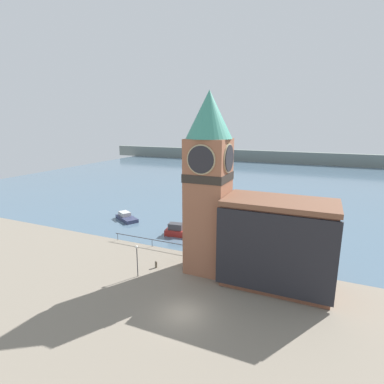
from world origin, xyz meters
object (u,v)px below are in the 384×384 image
Objects in this scene: pier_building at (277,243)px; boat_near at (180,231)px; lamp_post at (137,255)px; boat_far at (126,217)px; clock_tower at (208,180)px; mooring_bollard_near at (156,264)px.

boat_near is at bearing 150.62° from pier_building.
pier_building is at bearing 17.28° from lamp_post.
pier_building is 15.20m from lamp_post.
pier_building is at bearing -37.48° from boat_near.
boat_far is at bearing 157.66° from boat_near.
mooring_bollard_near is (-5.70, -2.21, -10.27)m from clock_tower.
boat_near is 12.52m from boat_far.
pier_building is (7.85, -0.38, -6.06)m from clock_tower.
clock_tower is 15.12m from boat_near.
boat_near reaches higher than mooring_bollard_near.
pier_building is 3.06× the size of lamp_post.
clock_tower reaches higher than lamp_post.
clock_tower is at bearing -55.61° from boat_near.
clock_tower is 11.96m from mooring_bollard_near.
boat_far is at bearing 135.92° from mooring_bollard_near.
pier_building is at bearing 7.70° from mooring_bollard_near.
clock_tower is 1.79× the size of pier_building.
boat_near is at bearing 100.43° from mooring_bollard_near.
clock_tower is at bearing 0.45° from boat_far.
boat_near is (-15.49, 8.72, -3.98)m from pier_building.
clock_tower reaches higher than boat_far.
boat_far is (-27.63, 11.80, -4.20)m from pier_building.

